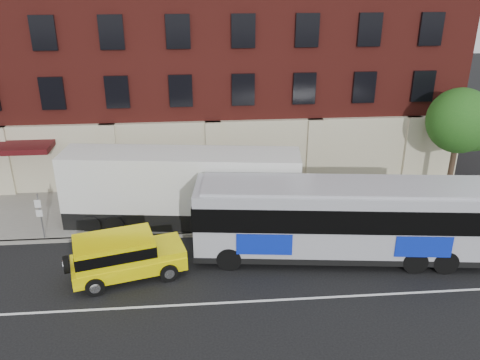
{
  "coord_description": "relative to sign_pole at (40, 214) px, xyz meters",
  "views": [
    {
      "loc": [
        -0.8,
        -15.77,
        12.28
      ],
      "look_at": [
        1.02,
        5.5,
        3.16
      ],
      "focal_mm": 37.25,
      "sensor_mm": 36.0,
      "label": 1
    }
  ],
  "objects": [
    {
      "name": "kerb",
      "position": [
        8.5,
        -0.15,
        -1.38
      ],
      "size": [
        60.0,
        0.25,
        0.15
      ],
      "primitive_type": "cube",
      "color": "gray",
      "rests_on": "ground"
    },
    {
      "name": "lane_line",
      "position": [
        8.5,
        -5.65,
        -1.45
      ],
      "size": [
        60.0,
        0.12,
        0.01
      ],
      "primitive_type": "cube",
      "color": "silver",
      "rests_on": "ground"
    },
    {
      "name": "shipping_container",
      "position": [
        6.72,
        1.18,
        0.49
      ],
      "size": [
        12.0,
        3.85,
        3.93
      ],
      "color": "black",
      "rests_on": "ground"
    },
    {
      "name": "sign_pole",
      "position": [
        0.0,
        0.0,
        0.0
      ],
      "size": [
        0.3,
        0.2,
        2.5
      ],
      "color": "slate",
      "rests_on": "ground"
    },
    {
      "name": "street_tree",
      "position": [
        22.04,
        3.34,
        2.96
      ],
      "size": [
        3.6,
        3.6,
        6.2
      ],
      "color": "#34261A",
      "rests_on": "sidewalk"
    },
    {
      "name": "building",
      "position": [
        8.49,
        10.77,
        6.13
      ],
      "size": [
        30.0,
        12.1,
        15.0
      ],
      "color": "#5E1B16",
      "rests_on": "sidewalk"
    },
    {
      "name": "yellow_suv",
      "position": [
        4.27,
        -3.41,
        -0.35
      ],
      "size": [
        5.15,
        3.1,
        1.91
      ],
      "color": "#FFED03",
      "rests_on": "ground"
    },
    {
      "name": "sidewalk",
      "position": [
        8.5,
        2.85,
        -1.38
      ],
      "size": [
        60.0,
        6.0,
        0.15
      ],
      "primitive_type": "cube",
      "color": "gray",
      "rests_on": "ground"
    },
    {
      "name": "city_bus",
      "position": [
        13.96,
        -2.59,
        0.54
      ],
      "size": [
        13.43,
        4.32,
        3.62
      ],
      "color": "#ACADB6",
      "rests_on": "ground"
    },
    {
      "name": "ground",
      "position": [
        8.5,
        -6.15,
        -1.45
      ],
      "size": [
        120.0,
        120.0,
        0.0
      ],
      "primitive_type": "plane",
      "color": "black",
      "rests_on": "ground"
    }
  ]
}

